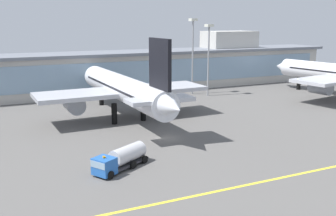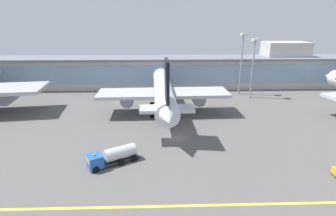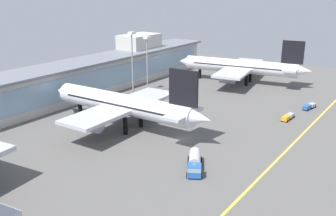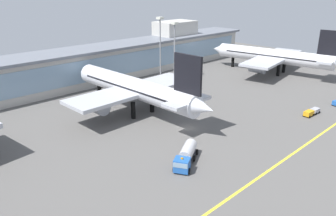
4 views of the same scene
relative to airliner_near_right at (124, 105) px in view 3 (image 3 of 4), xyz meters
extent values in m
plane|color=#5B5956|center=(2.18, -15.99, -6.22)|extent=(209.31, 209.31, 0.00)
cube|color=yellow|center=(2.18, -37.99, -6.21)|extent=(167.45, 0.50, 0.01)
cube|color=beige|center=(2.18, 30.97, -1.00)|extent=(149.51, 12.00, 10.44)
cube|color=#84A3BC|center=(2.18, 24.92, -0.48)|extent=(143.53, 0.20, 6.68)
cube|color=slate|center=(2.18, 30.97, 4.62)|extent=(152.51, 14.00, 0.80)
cube|color=beige|center=(47.03, 32.97, 7.22)|extent=(16.00, 10.00, 6.00)
cylinder|color=black|center=(-2.97, -2.96, -4.19)|extent=(1.10, 1.10, 4.06)
cylinder|color=black|center=(3.13, -2.79, -4.19)|extent=(1.10, 1.10, 4.06)
cylinder|color=black|center=(-0.42, 15.37, -4.19)|extent=(1.10, 1.10, 4.06)
cylinder|color=silver|center=(-0.01, 0.30, 0.13)|extent=(6.17, 39.81, 5.08)
cone|color=silver|center=(-0.60, 21.66, 0.13)|extent=(4.95, 4.70, 4.83)
cone|color=silver|center=(0.59, -21.31, 0.51)|extent=(4.47, 5.70, 4.32)
cube|color=#84A3BC|center=(-0.51, 18.55, 1.02)|extent=(3.91, 3.66, 1.52)
cube|color=black|center=(-0.01, 0.30, 0.51)|extent=(6.05, 33.46, 0.41)
cube|color=#B7BAC1|center=(-0.01, 0.30, -0.50)|extent=(34.88, 10.47, 0.81)
cylinder|color=#999EA8|center=(-9.74, 1.46, -2.51)|extent=(3.70, 5.25, 3.56)
cylinder|color=#999EA8|center=(9.64, 1.99, -2.51)|extent=(3.70, 5.25, 3.56)
cube|color=black|center=(0.47, -17.16, 6.73)|extent=(0.81, 7.16, 8.13)
cube|color=#B7BAC1|center=(0.47, -17.16, 0.89)|extent=(11.20, 4.67, 0.65)
cylinder|color=black|center=(57.92, -7.08, -4.25)|extent=(1.10, 1.10, 3.93)
cylinder|color=black|center=(63.73, -6.09, -4.25)|extent=(1.10, 1.10, 3.93)
cylinder|color=black|center=(57.68, 11.99, -4.25)|extent=(1.10, 1.10, 3.93)
cylinder|color=silver|center=(60.28, -3.36, -0.07)|extent=(11.69, 41.20, 4.92)
cone|color=silver|center=(56.61, 18.29, -0.07)|extent=(5.34, 5.14, 4.67)
cone|color=silver|center=(63.99, -25.24, 0.29)|extent=(5.02, 6.03, 4.18)
cube|color=#84A3BC|center=(57.13, 15.22, 0.79)|extent=(4.21, 4.01, 1.47)
cube|color=black|center=(60.28, -3.36, 0.29)|extent=(10.64, 34.75, 0.39)
cube|color=#B7BAC1|center=(60.28, -3.36, -0.69)|extent=(37.43, 15.76, 0.79)
cylinder|color=#999EA8|center=(50.01, -3.60, -2.63)|extent=(4.28, 5.82, 3.44)
cylinder|color=#999EA8|center=(70.05, -0.20, -2.63)|extent=(4.28, 5.82, 3.44)
cube|color=black|center=(63.29, -21.12, 6.32)|extent=(1.81, 7.37, 7.86)
cube|color=#B7BAC1|center=(63.29, -21.12, 0.66)|extent=(12.21, 6.38, 0.63)
cylinder|color=black|center=(-11.71, -29.12, -5.67)|extent=(1.10, 0.81, 1.10)
cylinder|color=black|center=(-13.02, -26.87, -5.67)|extent=(1.10, 0.81, 1.10)
cylinder|color=black|center=(-7.82, -26.86, -5.67)|extent=(1.10, 0.81, 1.10)
cylinder|color=black|center=(-9.13, -24.61, -5.67)|extent=(1.10, 0.81, 1.10)
cylinder|color=black|center=(-5.64, -25.59, -5.67)|extent=(1.10, 0.81, 1.10)
cylinder|color=black|center=(-6.95, -23.34, -5.67)|extent=(1.10, 0.81, 1.10)
cube|color=#2D2D33|center=(-8.63, -25.82, -5.77)|extent=(7.71, 5.82, 0.30)
cube|color=#235BB2|center=(-12.13, -27.86, -4.82)|extent=(3.33, 3.42, 2.20)
cube|color=#84A3BC|center=(-12.13, -27.86, -4.33)|extent=(3.36, 3.38, 0.88)
cylinder|color=silver|center=(-8.16, -25.55, -4.47)|extent=(5.98, 4.79, 2.30)
cube|color=orange|center=(-12.13, -27.86, -3.60)|extent=(0.30, 0.40, 0.20)
cylinder|color=black|center=(27.50, -32.21, -5.92)|extent=(0.61, 0.24, 0.60)
cylinder|color=black|center=(27.59, -30.72, -5.92)|extent=(0.61, 0.24, 0.60)
cylinder|color=black|center=(29.32, -32.32, -5.92)|extent=(0.61, 0.24, 0.60)
cylinder|color=black|center=(29.41, -30.83, -5.92)|extent=(0.61, 0.24, 0.60)
cube|color=orange|center=(28.46, -31.52, -5.37)|extent=(2.68, 1.65, 1.10)
cylinder|color=black|center=(30.67, -32.40, -5.92)|extent=(0.61, 0.22, 0.60)
cylinder|color=black|center=(30.76, -30.91, -5.92)|extent=(0.61, 0.22, 0.60)
cylinder|color=black|center=(32.34, -32.50, -5.92)|extent=(0.61, 0.22, 0.60)
cylinder|color=black|center=(32.43, -31.01, -5.92)|extent=(0.61, 0.22, 0.60)
cube|color=#A8A8B2|center=(31.55, -31.71, -5.42)|extent=(2.49, 1.64, 1.00)
cube|color=#2D2D33|center=(30.05, -31.62, -5.77)|extent=(0.60, 0.14, 0.08)
cylinder|color=black|center=(40.35, -33.92, -5.92)|extent=(0.63, 0.30, 0.60)
cylinder|color=black|center=(40.62, -32.45, -5.92)|extent=(0.63, 0.30, 0.60)
cylinder|color=black|center=(42.14, -34.25, -5.92)|extent=(0.63, 0.30, 0.60)
cylinder|color=black|center=(42.41, -32.77, -5.92)|extent=(0.63, 0.30, 0.60)
cube|color=#235BB2|center=(41.38, -33.35, -5.37)|extent=(2.83, 1.94, 1.10)
cylinder|color=black|center=(43.47, -34.49, -5.92)|extent=(0.62, 0.28, 0.60)
cylinder|color=black|center=(43.74, -33.02, -5.92)|extent=(0.62, 0.28, 0.60)
cylinder|color=black|center=(45.12, -34.79, -5.92)|extent=(0.62, 0.28, 0.60)
cylinder|color=black|center=(45.39, -33.32, -5.92)|extent=(0.62, 0.28, 0.60)
cube|color=#A8A8B2|center=(44.43, -33.90, -5.42)|extent=(2.63, 1.91, 1.00)
cube|color=#2D2D33|center=(42.95, -33.64, -5.77)|extent=(0.61, 0.21, 0.08)
cylinder|color=gray|center=(26.18, 19.05, 3.58)|extent=(0.44, 0.44, 19.60)
cube|color=silver|center=(26.18, 19.05, 13.73)|extent=(1.80, 1.80, 0.70)
cylinder|color=gray|center=(28.64, 14.87, 2.85)|extent=(0.44, 0.44, 18.14)
cube|color=silver|center=(28.64, 14.87, 12.27)|extent=(1.80, 1.80, 0.70)
camera|label=1|loc=(-24.93, -74.68, 13.51)|focal=42.05mm
camera|label=2|loc=(-0.97, -68.25, 18.01)|focal=28.40mm
camera|label=3|loc=(-67.73, -60.77, 28.03)|focal=41.00mm
camera|label=4|loc=(-48.29, -62.01, 24.08)|focal=35.64mm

